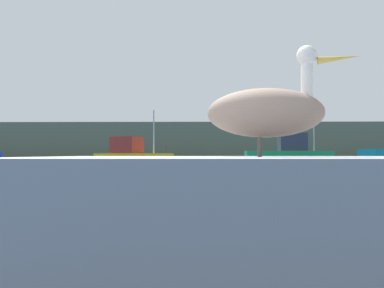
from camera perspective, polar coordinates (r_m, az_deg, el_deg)
The scene contains 7 objects.
ground_plane at distance 3.31m, azimuth -16.07°, elevation -16.59°, with size 260.00×260.00×0.00m, color navy.
hillside_backdrop at distance 83.55m, azimuth 0.45°, elevation 0.36°, with size 140.00×11.50×6.68m, color #5B664C.
pier_dock at distance 3.46m, azimuth 9.63°, elevation -8.76°, with size 3.67×2.86×0.85m, color gray.
pelican at distance 3.44m, azimuth 9.85°, elevation 4.29°, with size 1.20×0.55×0.86m.
fishing_boat_yellow at distance 42.00m, azimuth -7.97°, elevation -1.28°, with size 7.77×5.17×5.00m.
fishing_boat_green at distance 39.86m, azimuth 12.63°, elevation -1.21°, with size 7.67×2.21×4.38m.
mooring_buoy at distance 17.67m, azimuth -14.95°, elevation -3.06°, with size 0.65×0.65×0.65m, color red.
Camera 1 is at (0.94, -3.05, 0.87)m, focal length 40.74 mm.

